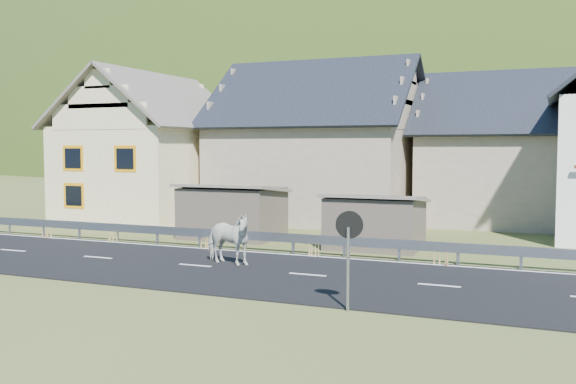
% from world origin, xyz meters
% --- Properties ---
extents(ground, '(160.00, 160.00, 0.00)m').
position_xyz_m(ground, '(0.00, 0.00, 0.00)').
color(ground, '#3A4B1F').
rests_on(ground, ground).
extents(road, '(60.00, 7.00, 0.04)m').
position_xyz_m(road, '(0.00, 0.00, 0.02)').
color(road, black).
rests_on(road, ground).
extents(lane_markings, '(60.00, 6.60, 0.01)m').
position_xyz_m(lane_markings, '(0.00, 0.00, 0.04)').
color(lane_markings, silver).
rests_on(lane_markings, road).
extents(guardrail, '(28.10, 0.09, 0.75)m').
position_xyz_m(guardrail, '(-0.00, 3.68, 0.56)').
color(guardrail, '#93969B').
rests_on(guardrail, ground).
extents(shed_left, '(4.30, 3.30, 2.40)m').
position_xyz_m(shed_left, '(-2.00, 6.50, 1.10)').
color(shed_left, brown).
rests_on(shed_left, ground).
extents(shed_right, '(3.80, 2.90, 2.20)m').
position_xyz_m(shed_right, '(4.50, 6.00, 1.00)').
color(shed_right, brown).
rests_on(shed_right, ground).
extents(house_cream, '(7.80, 9.80, 8.30)m').
position_xyz_m(house_cream, '(-10.00, 12.00, 4.36)').
color(house_cream, '#FFEFB7').
rests_on(house_cream, ground).
extents(house_stone_a, '(10.80, 9.80, 8.90)m').
position_xyz_m(house_stone_a, '(-1.00, 15.00, 4.63)').
color(house_stone_a, tan).
rests_on(house_stone_a, ground).
extents(house_stone_b, '(9.80, 8.80, 8.10)m').
position_xyz_m(house_stone_b, '(9.00, 17.00, 4.24)').
color(house_stone_b, tan).
rests_on(house_stone_b, ground).
extents(mountain, '(440.00, 280.00, 260.00)m').
position_xyz_m(mountain, '(5.00, 180.00, -20.00)').
color(mountain, '#1C3410').
rests_on(mountain, ground).
extents(conifer_patch, '(76.00, 50.00, 28.00)m').
position_xyz_m(conifer_patch, '(-55.00, 110.00, 6.00)').
color(conifer_patch, black).
rests_on(conifer_patch, ground).
extents(horse, '(1.39, 2.24, 1.75)m').
position_xyz_m(horse, '(0.87, 0.61, 0.92)').
color(horse, silver).
rests_on(horse, road).
extents(traffic_mirror, '(0.68, 0.21, 2.43)m').
position_xyz_m(traffic_mirror, '(6.42, -3.53, 1.78)').
color(traffic_mirror, '#93969B').
rests_on(traffic_mirror, ground).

